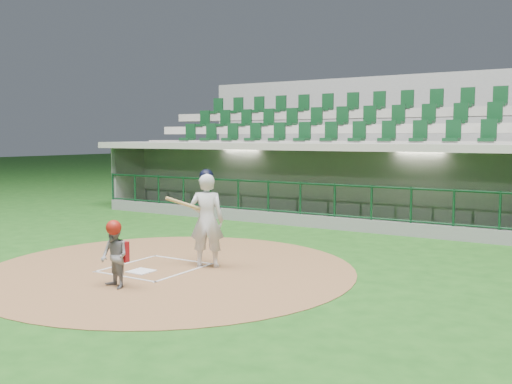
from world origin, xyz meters
TOP-DOWN VIEW (x-y plane):
  - ground at (0.00, 0.00)m, footprint 120.00×120.00m
  - dirt_circle at (0.30, -0.20)m, footprint 7.20×7.20m
  - home_plate at (0.00, -0.70)m, footprint 0.43×0.43m
  - batter_box_chalk at (0.00, -0.30)m, footprint 1.55×1.80m
  - dugout_structure at (0.22, 7.82)m, footprint 16.40×3.70m
  - seating_deck at (0.00, 10.91)m, footprint 17.00×6.72m
  - batter at (0.82, 0.30)m, footprint 0.94×0.99m
  - catcher at (0.42, -1.79)m, footprint 0.62×0.53m

SIDE VIEW (x-z plane):
  - ground at x=0.00m, z-range 0.00..0.00m
  - dirt_circle at x=0.30m, z-range 0.00..0.01m
  - batter_box_chalk at x=0.00m, z-range 0.01..0.02m
  - home_plate at x=0.00m, z-range 0.01..0.03m
  - catcher at x=0.42m, z-range 0.01..1.18m
  - dugout_structure at x=0.22m, z-range -0.54..2.46m
  - batter at x=0.82m, z-range 0.01..1.95m
  - seating_deck at x=0.00m, z-range -1.15..4.00m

